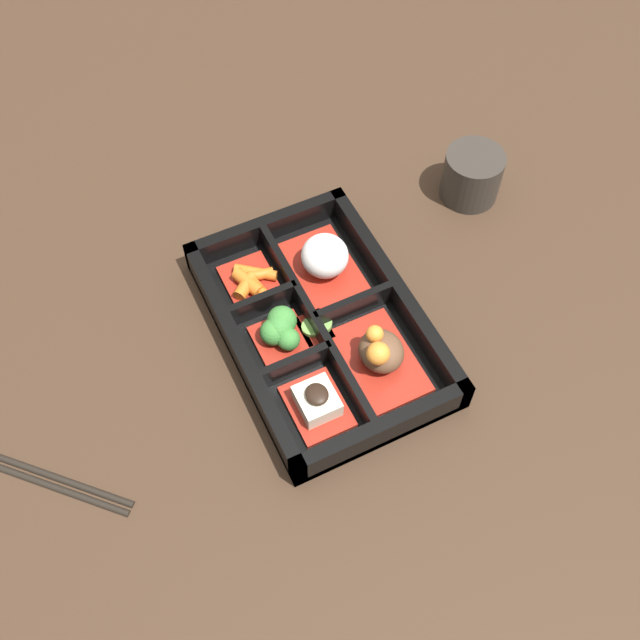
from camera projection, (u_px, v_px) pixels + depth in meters
ground_plane at (320, 332)px, 0.80m from camera, size 3.00×3.00×0.00m
bento_base at (320, 330)px, 0.80m from camera, size 0.29×0.19×0.01m
bento_rim at (318, 323)px, 0.79m from camera, size 0.29×0.19×0.04m
bowl_rice at (325, 259)px, 0.82m from camera, size 0.11×0.07×0.05m
bowl_stew at (380, 353)px, 0.76m from camera, size 0.11×0.07×0.05m
bowl_carrots at (251, 280)px, 0.82m from camera, size 0.06×0.06×0.02m
bowl_greens at (281, 331)px, 0.77m from camera, size 0.06×0.05×0.04m
bowl_tofu at (317, 402)px, 0.74m from camera, size 0.07×0.05×0.03m
bowl_pickles at (315, 328)px, 0.79m from camera, size 0.04×0.03×0.01m
tea_cup at (472, 175)px, 0.88m from camera, size 0.07×0.07×0.06m
chopsticks at (23, 470)px, 0.72m from camera, size 0.17×0.17×0.01m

